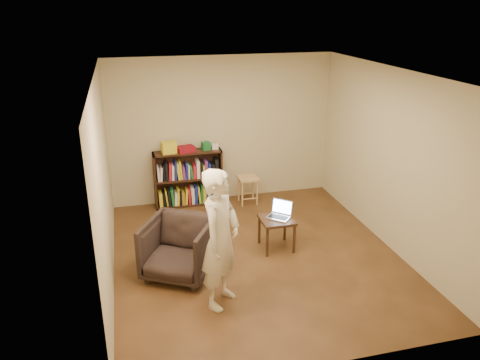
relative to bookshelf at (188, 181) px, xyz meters
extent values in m
plane|color=#412915|center=(0.67, -2.09, -0.44)|extent=(4.50, 4.50, 0.00)
plane|color=white|center=(0.67, -2.09, 2.16)|extent=(4.50, 4.50, 0.00)
plane|color=beige|center=(0.67, 0.16, 0.86)|extent=(4.00, 0.00, 4.00)
plane|color=beige|center=(-1.33, -2.09, 0.86)|extent=(0.00, 4.50, 4.50)
plane|color=beige|center=(2.67, -2.09, 0.86)|extent=(0.00, 4.50, 4.50)
cube|color=black|center=(-0.59, -0.01, 0.06)|extent=(0.03, 0.30, 1.00)
cube|color=black|center=(0.59, -0.01, 0.06)|extent=(0.03, 0.30, 1.00)
cube|color=black|center=(0.00, 0.13, 0.06)|extent=(1.20, 0.02, 1.00)
cube|color=black|center=(0.00, -0.01, -0.42)|extent=(1.20, 0.30, 0.03)
cube|color=black|center=(0.00, -0.01, 0.06)|extent=(1.14, 0.30, 0.03)
cube|color=black|center=(0.00, -0.01, 0.55)|extent=(1.20, 0.30, 0.03)
cube|color=yellow|center=(-0.31, -0.03, 0.66)|extent=(0.26, 0.20, 0.20)
cube|color=maroon|center=(-0.03, -0.04, 0.61)|extent=(0.34, 0.28, 0.10)
cube|color=#1D6C32|center=(0.34, 0.00, 0.63)|extent=(0.16, 0.16, 0.14)
cube|color=white|center=(0.50, 0.01, 0.60)|extent=(0.12, 0.12, 0.09)
cube|color=tan|center=(1.04, -0.22, 0.04)|extent=(0.35, 0.35, 0.04)
cylinder|color=tan|center=(0.91, -0.36, -0.21)|extent=(0.03, 0.03, 0.46)
cylinder|color=tan|center=(1.18, -0.36, -0.21)|extent=(0.03, 0.03, 0.46)
cylinder|color=tan|center=(0.91, -0.09, -0.21)|extent=(0.03, 0.03, 0.46)
cylinder|color=tan|center=(1.18, -0.09, -0.21)|extent=(0.03, 0.03, 0.46)
imported|color=black|center=(-0.46, -2.30, -0.05)|extent=(1.16, 1.16, 0.79)
cube|color=black|center=(1.02, -1.93, 0.02)|extent=(0.47, 0.47, 0.04)
cylinder|color=black|center=(0.81, -2.14, -0.22)|extent=(0.04, 0.04, 0.44)
cylinder|color=black|center=(1.22, -2.14, -0.22)|extent=(0.04, 0.04, 0.44)
cylinder|color=black|center=(0.81, -1.73, -0.22)|extent=(0.04, 0.04, 0.44)
cylinder|color=black|center=(1.22, -1.73, -0.22)|extent=(0.04, 0.04, 0.44)
cube|color=silver|center=(1.04, -1.92, 0.05)|extent=(0.39, 0.39, 0.02)
cube|color=black|center=(1.04, -1.92, 0.06)|extent=(0.29, 0.28, 0.00)
cube|color=silver|center=(1.14, -1.82, 0.17)|extent=(0.28, 0.26, 0.23)
cube|color=#B6D8FF|center=(1.14, -1.82, 0.17)|extent=(0.24, 0.22, 0.18)
imported|color=beige|center=(-0.05, -3.04, 0.42)|extent=(0.71, 0.75, 1.72)
camera|label=1|loc=(-1.01, -7.77, 3.01)|focal=35.00mm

